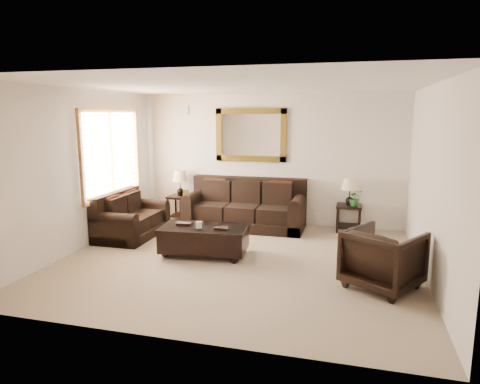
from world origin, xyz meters
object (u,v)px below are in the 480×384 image
(coffee_table, at_px, (204,237))
(armchair, at_px, (383,256))
(loveseat, at_px, (130,220))
(end_table_left, at_px, (180,188))
(sofa, at_px, (245,210))
(end_table_right, at_px, (350,197))

(coffee_table, distance_m, armchair, 2.82)
(loveseat, distance_m, end_table_left, 1.53)
(sofa, height_order, armchair, sofa)
(sofa, bearing_deg, end_table_left, 173.01)
(coffee_table, relative_size, armchair, 1.66)
(end_table_right, distance_m, armchair, 2.82)
(sofa, relative_size, coffee_table, 1.64)
(loveseat, distance_m, end_table_right, 4.26)
(sofa, bearing_deg, end_table_right, 5.28)
(sofa, distance_m, end_table_right, 2.09)
(loveseat, height_order, armchair, armchair)
(end_table_left, bearing_deg, coffee_table, -58.34)
(loveseat, bearing_deg, end_table_right, -70.53)
(end_table_left, xyz_separation_m, armchair, (4.02, -2.76, -0.27))
(end_table_right, distance_m, coffee_table, 3.10)
(loveseat, relative_size, coffee_table, 1.02)
(sofa, xyz_separation_m, end_table_left, (-1.50, 0.18, 0.35))
(sofa, relative_size, end_table_left, 2.20)
(end_table_right, bearing_deg, end_table_left, -179.90)
(loveseat, distance_m, armchair, 4.68)
(end_table_left, bearing_deg, armchair, -34.42)
(coffee_table, bearing_deg, armchair, -18.69)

